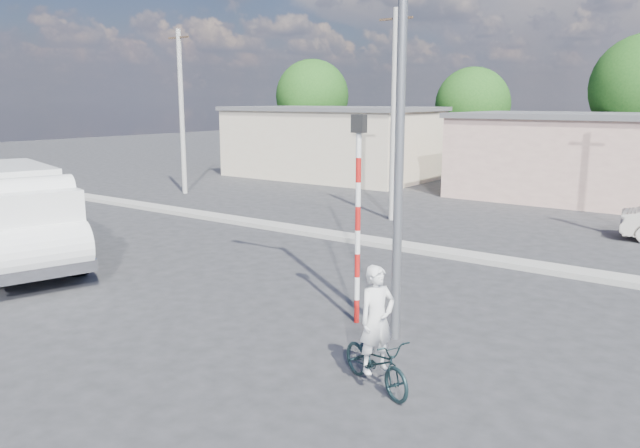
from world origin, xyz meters
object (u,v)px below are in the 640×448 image
Objects in this scene: truck at (11,214)px; streetlight at (393,83)px; traffic_pole at (358,202)px; cyclist at (377,337)px; bicycle at (376,362)px.

streetlight reaches higher than truck.
traffic_pole is 0.48× the size of streetlight.
traffic_pole reaches higher than truck.
cyclist is 0.41× the size of traffic_pole.
traffic_pole is at bearing 27.86° from truck.
truck is 4.11× the size of bicycle.
streetlight is at bearing -17.73° from traffic_pole.
traffic_pole reaches higher than bicycle.
truck is at bearing 112.52° from cyclist.
truck reaches higher than cyclist.
traffic_pole is (10.03, 2.06, 1.05)m from truck.
bicycle is 0.43m from cyclist.
truck is 1.64× the size of traffic_pole.
cyclist is (11.96, -0.33, -0.66)m from truck.
bicycle is at bearing -64.58° from streetlight.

